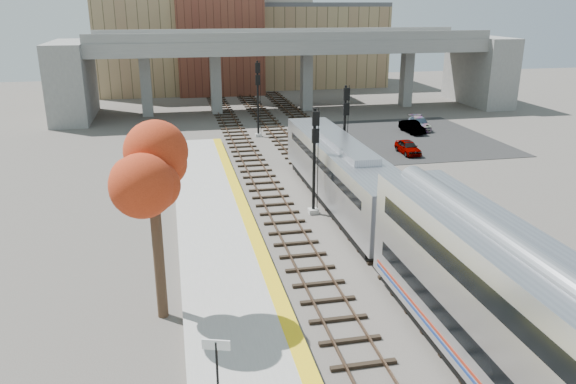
{
  "coord_description": "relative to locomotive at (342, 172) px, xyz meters",
  "views": [
    {
      "loc": [
        -9.43,
        -21.99,
        12.5
      ],
      "look_at": [
        -3.32,
        7.0,
        2.5
      ],
      "focal_mm": 35.0,
      "sensor_mm": 36.0,
      "label": 1
    }
  ],
  "objects": [
    {
      "name": "ground",
      "position": [
        -1.0,
        -10.83,
        -2.28
      ],
      "size": [
        160.0,
        160.0,
        0.0
      ],
      "primitive_type": "plane",
      "color": "#47423D",
      "rests_on": "ground"
    },
    {
      "name": "platform",
      "position": [
        -8.25,
        -10.83,
        -2.1
      ],
      "size": [
        4.5,
        60.0,
        0.35
      ],
      "primitive_type": "cube",
      "color": "#9E9E99",
      "rests_on": "ground"
    },
    {
      "name": "yellow_strip",
      "position": [
        -6.35,
        -10.83,
        -1.92
      ],
      "size": [
        0.7,
        60.0,
        0.01
      ],
      "primitive_type": "cube",
      "color": "yellow",
      "rests_on": "platform"
    },
    {
      "name": "tracks",
      "position": [
        -0.07,
        1.67,
        -2.2
      ],
      "size": [
        10.7,
        95.0,
        0.25
      ],
      "color": "black",
      "rests_on": "ground"
    },
    {
      "name": "overpass",
      "position": [
        3.92,
        34.17,
        3.53
      ],
      "size": [
        54.0,
        12.0,
        9.5
      ],
      "color": "slate",
      "rests_on": "ground"
    },
    {
      "name": "buildings_far",
      "position": [
        0.26,
        55.74,
        5.6
      ],
      "size": [
        43.0,
        21.0,
        20.6
      ],
      "color": "#968057",
      "rests_on": "ground"
    },
    {
      "name": "parking_lot",
      "position": [
        13.0,
        17.17,
        -2.26
      ],
      "size": [
        14.0,
        18.0,
        0.04
      ],
      "primitive_type": "cube",
      "color": "black",
      "rests_on": "ground"
    },
    {
      "name": "locomotive",
      "position": [
        0.0,
        0.0,
        0.0
      ],
      "size": [
        3.02,
        19.05,
        4.1
      ],
      "color": "#A8AAB2",
      "rests_on": "ground"
    },
    {
      "name": "signal_mast_near",
      "position": [
        -2.1,
        -1.07,
        0.93
      ],
      "size": [
        0.6,
        0.64,
        6.63
      ],
      "color": "#9E9E99",
      "rests_on": "ground"
    },
    {
      "name": "signal_mast_mid",
      "position": [
        2.0,
        5.91,
        1.12
      ],
      "size": [
        0.6,
        0.64,
        6.9
      ],
      "color": "#9E9E99",
      "rests_on": "ground"
    },
    {
      "name": "signal_mast_far",
      "position": [
        -2.1,
        20.76,
        1.4
      ],
      "size": [
        0.6,
        0.64,
        7.32
      ],
      "color": "#9E9E99",
      "rests_on": "ground"
    },
    {
      "name": "station_sign",
      "position": [
        -9.53,
        -17.73,
        -0.3
      ],
      "size": [
        0.87,
        0.32,
        2.27
      ],
      "rotation": [
        0.0,
        0.0,
        -0.31
      ],
      "color": "black",
      "rests_on": "platform"
    },
    {
      "name": "tree",
      "position": [
        -11.29,
        -11.47,
        4.03
      ],
      "size": [
        3.6,
        3.6,
        8.5
      ],
      "color": "#382619",
      "rests_on": "ground"
    },
    {
      "name": "car_a",
      "position": [
        9.56,
        11.39,
        -1.65
      ],
      "size": [
        1.43,
        3.48,
        1.18
      ],
      "primitive_type": "imported",
      "rotation": [
        0.0,
        0.0,
        -0.01
      ],
      "color": "#99999E",
      "rests_on": "parking_lot"
    },
    {
      "name": "car_b",
      "position": [
        13.32,
        19.1,
        -1.63
      ],
      "size": [
        1.47,
        3.74,
        1.21
      ],
      "primitive_type": "imported",
      "rotation": [
        0.0,
        0.0,
        0.05
      ],
      "color": "#99999E",
      "rests_on": "parking_lot"
    },
    {
      "name": "car_c",
      "position": [
        14.74,
        20.51,
        -1.62
      ],
      "size": [
        2.47,
        4.53,
        1.25
      ],
      "primitive_type": "imported",
      "rotation": [
        0.0,
        0.0,
        -0.18
      ],
      "color": "#99999E",
      "rests_on": "parking_lot"
    }
  ]
}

